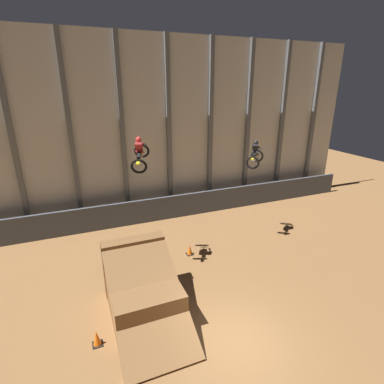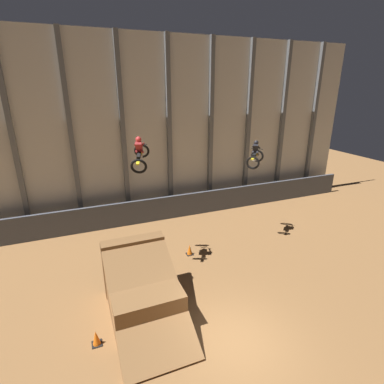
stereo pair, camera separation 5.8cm
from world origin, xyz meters
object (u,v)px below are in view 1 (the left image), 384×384
(rider_bike_right_air, at_px, (255,155))
(traffic_cone_near_ramp, at_px, (190,250))
(rider_bike_left_air, at_px, (140,154))
(traffic_cone_arena_edge, at_px, (97,338))
(dirt_ramp, at_px, (142,289))

(rider_bike_right_air, distance_m, traffic_cone_near_ramp, 6.35)
(rider_bike_left_air, height_order, traffic_cone_arena_edge, rider_bike_left_air)
(rider_bike_right_air, height_order, traffic_cone_near_ramp, rider_bike_right_air)
(rider_bike_left_air, distance_m, rider_bike_right_air, 6.68)
(rider_bike_left_air, bearing_deg, traffic_cone_arena_edge, -103.77)
(rider_bike_left_air, relative_size, rider_bike_right_air, 1.16)
(traffic_cone_near_ramp, bearing_deg, traffic_cone_arena_edge, -140.34)
(dirt_ramp, relative_size, traffic_cone_arena_edge, 8.46)
(dirt_ramp, bearing_deg, rider_bike_left_air, 73.68)
(traffic_cone_near_ramp, relative_size, traffic_cone_arena_edge, 1.00)
(dirt_ramp, bearing_deg, rider_bike_right_air, 26.43)
(traffic_cone_arena_edge, bearing_deg, rider_bike_left_air, 56.69)
(rider_bike_left_air, bearing_deg, rider_bike_right_air, 25.10)
(traffic_cone_near_ramp, bearing_deg, rider_bike_right_air, 8.43)
(rider_bike_left_air, xyz_separation_m, rider_bike_right_air, (6.60, 0.64, -0.75))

